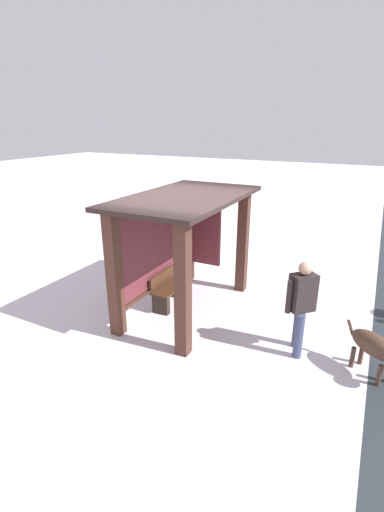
{
  "coord_description": "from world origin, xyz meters",
  "views": [
    {
      "loc": [
        -5.85,
        -3.13,
        3.6
      ],
      "look_at": [
        0.22,
        -0.01,
        1.08
      ],
      "focal_mm": 25.59,
      "sensor_mm": 36.0,
      "label": 1
    }
  ],
  "objects_px": {
    "bus_shelter": "(180,231)",
    "person_walking": "(302,301)",
    "bench_left_inside": "(170,291)",
    "dog": "(378,348)"
  },
  "relations": [
    {
      "from": "bus_shelter",
      "to": "person_walking",
      "type": "bearing_deg",
      "value": -102.67
    },
    {
      "from": "bench_left_inside",
      "to": "person_walking",
      "type": "relative_size",
      "value": 0.61
    },
    {
      "from": "bus_shelter",
      "to": "dog",
      "type": "distance_m",
      "value": 3.89
    },
    {
      "from": "bench_left_inside",
      "to": "person_walking",
      "type": "xyz_separation_m",
      "value": [
        -0.46,
        -2.71,
        0.61
      ]
    },
    {
      "from": "bench_left_inside",
      "to": "dog",
      "type": "bearing_deg",
      "value": -98.92
    },
    {
      "from": "person_walking",
      "to": "dog",
      "type": "relative_size",
      "value": 1.73
    },
    {
      "from": "bus_shelter",
      "to": "dog",
      "type": "height_order",
      "value": "bus_shelter"
    },
    {
      "from": "bench_left_inside",
      "to": "person_walking",
      "type": "distance_m",
      "value": 2.82
    },
    {
      "from": "bus_shelter",
      "to": "person_walking",
      "type": "distance_m",
      "value": 2.66
    },
    {
      "from": "bus_shelter",
      "to": "bench_left_inside",
      "type": "bearing_deg",
      "value": 116.56
    }
  ]
}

